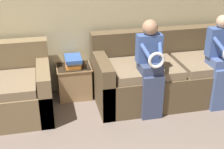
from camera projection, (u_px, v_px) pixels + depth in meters
wall_back at (78, 3)px, 4.19m from camera, size 6.86×0.06×2.55m
couch_main at (173, 74)px, 4.36m from camera, size 2.19×0.91×0.90m
child_left_seated at (151, 65)px, 3.79m from camera, size 0.31×0.38×1.21m
child_right_seated at (221, 59)px, 3.98m from camera, size 0.33×0.37×1.22m
side_shelf at (74, 81)px, 4.38m from camera, size 0.47×0.40×0.46m
book_stack at (73, 61)px, 4.25m from camera, size 0.22×0.32×0.14m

